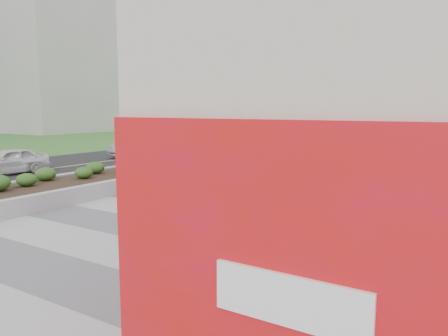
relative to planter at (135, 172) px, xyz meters
The scene contains 13 objects.
ground 8.91m from the planter, 51.84° to the right, with size 160.00×160.00×0.00m, color gray.
walkway 6.81m from the planter, 36.03° to the right, with size 8.00×36.00×0.01m, color #A8A8AD.
planter is the anchor object (origin of this frame).
street 6.51m from the planter, behind, with size 10.00×40.00×0.00m, color black.
traffic_signal_near 10.90m from the planter, 99.35° to the left, with size 0.33×0.28×4.20m.
traffic_signal_far 15.00m from the planter, 137.54° to the left, with size 0.33×0.28×4.20m.
distant_bldg_west_a 46.92m from the planter, 149.79° to the left, with size 18.00×12.00×22.00m, color #ADAAA3.
distant_bldg_north_l 48.95m from the planter, 89.40° to the left, with size 16.00×12.00×20.00m, color #ADAAA3.
manhole_cover 7.22m from the planter, 33.69° to the right, with size 0.44×0.44×0.01m, color #595654.
skateboarder 7.97m from the planter, 31.02° to the left, with size 0.49×0.75×1.35m.
car_white 6.71m from the planter, 165.51° to the right, with size 1.48×3.68×1.25m, color white.
car_silver 9.59m from the planter, 130.87° to the left, with size 1.49×4.28×1.41m, color #A5A8AD.
car_dark 12.46m from the planter, 112.75° to the left, with size 1.93×4.76×1.38m, color black.
Camera 1 is at (7.40, -6.29, 3.10)m, focal length 35.00 mm.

